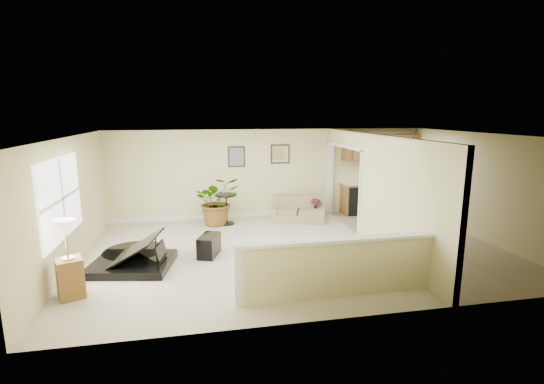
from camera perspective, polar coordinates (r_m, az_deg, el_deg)
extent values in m
plane|color=beige|center=(8.77, 3.38, -8.32)|extent=(9.00, 9.00, 0.00)
cube|color=beige|center=(11.31, -0.34, 2.74)|extent=(9.00, 0.04, 2.50)
cube|color=beige|center=(5.67, 11.17, -6.36)|extent=(9.00, 0.04, 2.50)
cube|color=beige|center=(8.51, -27.30, -1.45)|extent=(0.04, 6.00, 2.50)
cube|color=beige|center=(10.50, 28.00, 0.70)|extent=(0.04, 6.00, 2.50)
cube|color=silver|center=(8.27, 3.59, 8.22)|extent=(9.00, 6.00, 0.04)
cube|color=gray|center=(10.00, 21.26, -6.57)|extent=(2.70, 6.00, 0.01)
cube|color=beige|center=(8.01, 18.27, -1.49)|extent=(0.12, 3.60, 2.50)
cube|color=beige|center=(10.53, 10.69, 7.64)|extent=(0.12, 2.35, 0.40)
cube|color=beige|center=(6.60, 9.81, -10.88)|extent=(3.30, 0.12, 0.95)
cube|color=silver|center=(6.43, 9.96, -6.83)|extent=(3.40, 0.22, 0.05)
cube|color=silver|center=(6.22, -4.85, -11.91)|extent=(0.14, 0.14, 1.00)
cube|color=white|center=(8.00, -28.29, -0.84)|extent=(0.05, 2.15, 1.45)
cube|color=#352713|center=(11.09, -5.17, 5.12)|extent=(0.48, 0.03, 0.58)
cube|color=#8B586B|center=(11.07, -5.15, 5.11)|extent=(0.40, 0.01, 0.50)
cube|color=#352713|center=(11.28, 1.19, 5.53)|extent=(0.55, 0.03, 0.55)
cube|color=white|center=(11.26, 1.21, 5.52)|extent=(0.46, 0.01, 0.46)
cube|color=brown|center=(12.23, 15.31, -0.82)|extent=(2.30, 0.60, 0.90)
cube|color=beige|center=(12.14, 15.43, 1.35)|extent=(2.36, 0.65, 0.04)
cube|color=black|center=(11.90, 11.86, -1.09)|extent=(0.60, 0.60, 0.84)
cube|color=brown|center=(12.12, 15.43, 6.25)|extent=(2.30, 0.35, 0.75)
cube|color=black|center=(8.01, -19.88, -5.05)|extent=(1.68, 1.52, 0.30)
cylinder|color=black|center=(8.56, -20.34, -4.03)|extent=(1.26, 1.26, 0.30)
cube|color=silver|center=(7.93, -13.59, -5.15)|extent=(0.41, 1.04, 0.02)
cube|color=black|center=(8.05, -20.62, -2.99)|extent=(1.35, 1.36, 0.69)
cube|color=black|center=(8.44, -9.10, -7.66)|extent=(0.54, 0.74, 0.44)
cube|color=#998A61|center=(11.05, 3.88, -3.02)|extent=(1.68, 1.31, 0.41)
cube|color=#998A61|center=(11.26, 3.49, -0.53)|extent=(1.45, 0.72, 0.43)
cube|color=#998A61|center=(10.84, 0.57, -1.72)|extent=(0.47, 0.85, 0.16)
cube|color=#998A61|center=(11.17, 7.13, -1.42)|extent=(0.47, 0.85, 0.16)
cylinder|color=black|center=(10.74, -6.56, -4.55)|extent=(0.41, 0.41, 0.03)
cylinder|color=black|center=(10.64, -6.61, -2.52)|extent=(0.04, 0.04, 0.80)
cylinder|color=black|center=(10.55, -6.66, -0.42)|extent=(0.57, 0.57, 0.03)
cylinder|color=black|center=(10.71, -7.87, -3.99)|extent=(0.37, 0.37, 0.26)
imported|color=#1A4D17|center=(10.59, -7.94, -1.25)|extent=(1.33, 1.20, 1.31)
cylinder|color=black|center=(11.17, 6.28, -3.43)|extent=(0.31, 0.31, 0.22)
imported|color=#1A4D17|center=(11.12, 6.30, -2.48)|extent=(0.39, 0.39, 0.60)
cube|color=brown|center=(7.30, -27.17, -11.04)|extent=(0.50, 0.50, 0.66)
cylinder|color=gold|center=(7.18, -27.42, -8.51)|extent=(0.18, 0.18, 0.02)
cylinder|color=gold|center=(7.11, -27.58, -6.84)|extent=(0.03, 0.03, 0.44)
cone|color=beige|center=(7.04, -27.79, -4.71)|extent=(0.35, 0.35, 0.29)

